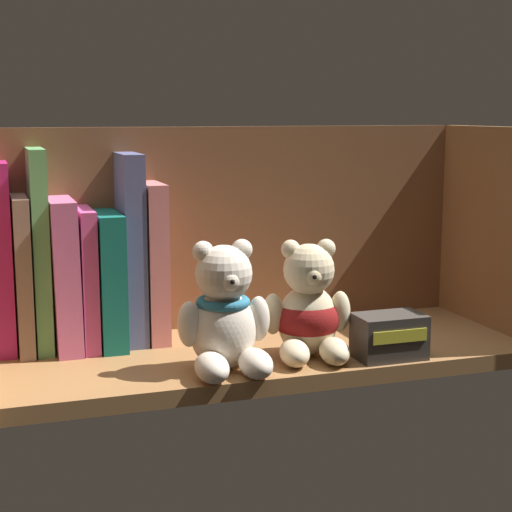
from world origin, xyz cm
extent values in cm
cube|color=olive|center=(0.00, 0.00, 1.00)|extent=(65.17, 24.20, 2.00)
cube|color=brown|center=(0.00, 12.70, 14.54)|extent=(67.57, 1.20, 29.09)
cube|color=olive|center=(33.38, 0.00, 14.54)|extent=(1.60, 26.60, 29.09)
cube|color=#AD1C62|center=(-30.03, 9.55, 13.58)|extent=(2.10, 9.88, 23.17)
cube|color=#7B5F4F|center=(-27.83, 9.55, 11.56)|extent=(1.83, 13.00, 19.11)
cube|color=#5A9B59|center=(-25.71, 9.55, 14.37)|extent=(1.96, 11.91, 24.75)
cube|color=#C45C8E|center=(-22.99, 9.55, 11.34)|extent=(3.23, 14.79, 18.71)
cube|color=#CD4989|center=(-20.31, 9.55, 10.71)|extent=(1.90, 14.24, 17.42)
cube|color=#126158|center=(-17.58, 9.55, 10.41)|extent=(3.10, 14.95, 16.82)
cube|color=#545684|center=(-14.50, 9.55, 13.99)|extent=(2.57, 11.42, 23.98)
cube|color=#D07272|center=(-11.73, 9.55, 12.12)|extent=(2.51, 11.69, 20.25)
ellipsoid|color=beige|center=(-6.78, -6.54, 6.53)|extent=(7.70, 7.06, 9.05)
sphere|color=beige|center=(-6.78, -6.99, 13.19)|extent=(6.44, 6.44, 6.44)
sphere|color=beige|center=(-9.03, -6.51, 15.70)|extent=(2.41, 2.41, 2.41)
sphere|color=beige|center=(-4.52, -6.57, 15.70)|extent=(2.41, 2.41, 2.41)
sphere|color=beige|center=(-6.81, -9.28, 12.80)|extent=(2.41, 2.41, 2.41)
sphere|color=black|center=(-6.82, -10.12, 12.87)|extent=(0.85, 0.85, 0.85)
ellipsoid|color=beige|center=(-9.32, -10.81, 3.61)|extent=(3.70, 6.08, 3.22)
ellipsoid|color=beige|center=(-4.34, -10.87, 3.61)|extent=(3.70, 6.08, 3.22)
ellipsoid|color=beige|center=(-10.86, -6.94, 7.66)|extent=(2.65, 2.65, 5.23)
ellipsoid|color=beige|center=(-2.71, -7.04, 7.66)|extent=(2.65, 2.65, 5.23)
torus|color=teal|center=(-6.78, -6.54, 9.79)|extent=(6.18, 6.18, 1.16)
ellipsoid|color=beige|center=(4.34, -4.69, 6.30)|extent=(7.31, 6.71, 8.60)
sphere|color=beige|center=(4.26, -5.11, 12.63)|extent=(6.12, 6.12, 6.12)
sphere|color=beige|center=(2.24, -4.30, 15.01)|extent=(2.29, 2.29, 2.29)
sphere|color=beige|center=(6.45, -5.07, 15.01)|extent=(2.29, 2.29, 2.29)
sphere|color=beige|center=(3.87, -7.24, 12.26)|extent=(2.29, 2.29, 2.29)
sphere|color=black|center=(3.73, -8.03, 12.32)|extent=(0.80, 0.80, 0.80)
ellipsoid|color=beige|center=(1.28, -8.28, 3.53)|extent=(4.42, 6.26, 3.06)
ellipsoid|color=beige|center=(5.93, -9.13, 3.53)|extent=(4.42, 6.26, 3.06)
ellipsoid|color=beige|center=(0.46, -4.41, 7.38)|extent=(2.89, 2.89, 4.97)
ellipsoid|color=beige|center=(8.07, -5.81, 7.38)|extent=(2.89, 2.89, 4.97)
ellipsoid|color=maroon|center=(4.34, -4.69, 6.52)|extent=(7.91, 7.31, 6.02)
cube|color=#38332D|center=(13.14, -8.92, 4.66)|extent=(8.13, 5.18, 5.32)
cube|color=gold|center=(13.14, -11.59, 5.33)|extent=(6.91, 0.16, 1.49)
camera|label=1|loc=(-32.23, -93.85, 31.05)|focal=57.86mm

